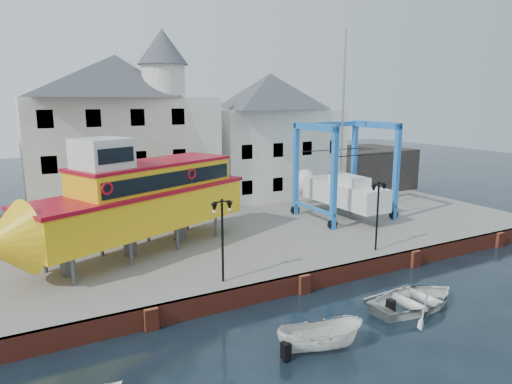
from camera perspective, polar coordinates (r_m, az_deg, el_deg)
name	(u,v)px	position (r m, az deg, el deg)	size (l,w,h in m)	color
ground	(303,293)	(24.35, 5.92, -12.43)	(140.00, 140.00, 0.00)	black
hardstanding	(218,231)	(33.27, -4.82, -4.87)	(44.00, 22.00, 1.00)	slate
quay_wall	(302,283)	(24.23, 5.81, -11.26)	(44.00, 0.47, 1.00)	maroon
building_white_main	(121,132)	(37.59, -16.49, 7.21)	(14.00, 8.30, 14.00)	silver
building_white_right	(270,135)	(43.27, 1.76, 7.18)	(12.00, 8.00, 11.20)	silver
shed_dark	(364,168)	(47.93, 13.37, 2.97)	(8.00, 7.00, 4.00)	black
lamp_post_left	(222,219)	(22.09, -4.25, -3.43)	(1.12, 0.32, 4.20)	black
lamp_post_right	(378,198)	(27.60, 15.03, -0.77)	(1.12, 0.32, 4.20)	black
tour_boat	(128,201)	(26.71, -15.69, -1.08)	(15.92, 9.70, 6.85)	#59595E
travel_lift	(337,186)	(35.85, 10.15, 0.80)	(6.46, 9.15, 13.82)	blue
motorboat_a	(320,350)	(19.51, 7.95, -18.95)	(1.34, 3.55, 1.37)	silver
motorboat_b	(415,307)	(23.96, 19.22, -13.46)	(3.60, 5.04, 1.04)	silver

